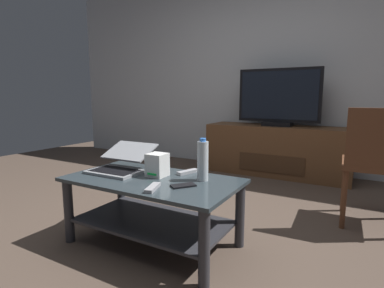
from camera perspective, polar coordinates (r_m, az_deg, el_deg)
The scene contains 12 objects.
ground_plane at distance 2.18m, azimuth -5.00°, elevation -16.87°, with size 7.68×7.68×0.00m, color #4C3D33.
back_wall at distance 4.15m, azimuth 14.25°, elevation 15.02°, with size 6.40×0.12×2.80m, color silver.
coffee_table at distance 1.97m, azimuth -7.45°, elevation -10.34°, with size 1.09×0.59×0.44m.
media_cabinet at distance 3.81m, azimuth 15.66°, elevation -1.15°, with size 1.68×0.50×0.60m.
television at distance 3.73m, azimuth 15.99°, elevation 8.25°, with size 0.96×0.20×0.67m.
dining_chair at distance 2.51m, azimuth 31.52°, elevation -2.64°, with size 0.46×0.46×0.87m.
laptop at distance 2.14m, azimuth -13.27°, elevation -3.51°, with size 0.36×0.40×0.17m.
router_box at distance 1.96m, azimuth -6.55°, elevation -3.93°, with size 0.12×0.12×0.15m.
water_bottle_near at distance 1.84m, azimuth 2.04°, elevation -3.15°, with size 0.07×0.07×0.26m.
cell_phone at distance 1.75m, azimuth -1.67°, elevation -7.84°, with size 0.07×0.14×0.01m, color black.
tv_remote at distance 1.71m, azimuth -7.43°, elevation -8.17°, with size 0.04×0.16×0.02m, color #99999E.
soundbar_remote at distance 2.03m, azimuth -0.80°, elevation -5.27°, with size 0.04×0.16×0.02m, color #99999E.
Camera 1 is at (1.12, -1.61, 0.95)m, focal length 28.28 mm.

